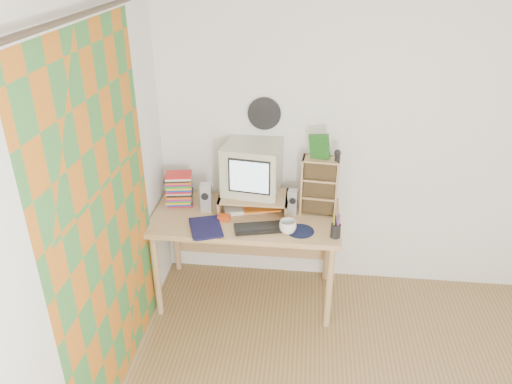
% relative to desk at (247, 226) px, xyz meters
% --- Properties ---
extents(back_wall, '(3.50, 0.00, 3.50)m').
position_rel_desk_xyz_m(back_wall, '(1.03, 0.31, 0.63)').
color(back_wall, white).
rests_on(back_wall, floor).
extents(left_wall, '(0.00, 3.50, 3.50)m').
position_rel_desk_xyz_m(left_wall, '(-0.72, -1.44, 0.63)').
color(left_wall, white).
rests_on(left_wall, floor).
extents(curtain, '(0.00, 2.20, 2.20)m').
position_rel_desk_xyz_m(curtain, '(-0.68, -0.96, 0.53)').
color(curtain, '#BF681B').
rests_on(curtain, left_wall).
extents(wall_disc, '(0.25, 0.02, 0.25)m').
position_rel_desk_xyz_m(wall_disc, '(0.10, 0.29, 0.81)').
color(wall_disc, black).
rests_on(wall_disc, back_wall).
extents(desk, '(1.40, 0.70, 0.75)m').
position_rel_desk_xyz_m(desk, '(0.00, 0.00, 0.00)').
color(desk, tan).
rests_on(desk, floor).
extents(monitor_riser, '(0.52, 0.30, 0.12)m').
position_rel_desk_xyz_m(monitor_riser, '(0.05, 0.04, 0.23)').
color(monitor_riser, tan).
rests_on(monitor_riser, desk).
extents(crt_monitor, '(0.45, 0.45, 0.38)m').
position_rel_desk_xyz_m(crt_monitor, '(0.03, 0.09, 0.44)').
color(crt_monitor, beige).
rests_on(crt_monitor, monitor_riser).
extents(speaker_left, '(0.09, 0.09, 0.22)m').
position_rel_desk_xyz_m(speaker_left, '(-0.31, -0.02, 0.24)').
color(speaker_left, silver).
rests_on(speaker_left, desk).
extents(speaker_right, '(0.08, 0.08, 0.19)m').
position_rel_desk_xyz_m(speaker_right, '(0.34, 0.01, 0.23)').
color(speaker_right, silver).
rests_on(speaker_right, desk).
extents(keyboard, '(0.43, 0.23, 0.03)m').
position_rel_desk_xyz_m(keyboard, '(0.15, -0.25, 0.15)').
color(keyboard, black).
rests_on(keyboard, desk).
extents(dvd_stack, '(0.21, 0.17, 0.28)m').
position_rel_desk_xyz_m(dvd_stack, '(-0.53, 0.05, 0.27)').
color(dvd_stack, brown).
rests_on(dvd_stack, desk).
extents(cd_rack, '(0.28, 0.16, 0.44)m').
position_rel_desk_xyz_m(cd_rack, '(0.54, 0.04, 0.36)').
color(cd_rack, tan).
rests_on(cd_rack, desk).
extents(mug, '(0.14, 0.14, 0.10)m').
position_rel_desk_xyz_m(mug, '(0.32, -0.28, 0.18)').
color(mug, white).
rests_on(mug, desk).
extents(diary, '(0.31, 0.27, 0.05)m').
position_rel_desk_xyz_m(diary, '(-0.36, -0.33, 0.16)').
color(diary, '#100F39').
rests_on(diary, desk).
extents(mousepad, '(0.24, 0.24, 0.00)m').
position_rel_desk_xyz_m(mousepad, '(0.41, -0.25, 0.14)').
color(mousepad, black).
rests_on(mousepad, desk).
extents(pen_cup, '(0.09, 0.09, 0.14)m').
position_rel_desk_xyz_m(pen_cup, '(0.66, -0.30, 0.20)').
color(pen_cup, black).
rests_on(pen_cup, desk).
extents(papers, '(0.36, 0.30, 0.04)m').
position_rel_desk_xyz_m(papers, '(0.02, 0.05, 0.16)').
color(papers, silver).
rests_on(papers, desk).
extents(red_box, '(0.09, 0.06, 0.04)m').
position_rel_desk_xyz_m(red_box, '(-0.15, -0.16, 0.16)').
color(red_box, '#C64215').
rests_on(red_box, desk).
extents(game_box, '(0.14, 0.06, 0.18)m').
position_rel_desk_xyz_m(game_box, '(0.52, 0.04, 0.67)').
color(game_box, '#185017').
rests_on(game_box, cd_rack).
extents(webcam, '(0.05, 0.05, 0.08)m').
position_rel_desk_xyz_m(webcam, '(0.65, 0.01, 0.62)').
color(webcam, black).
rests_on(webcam, cd_rack).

